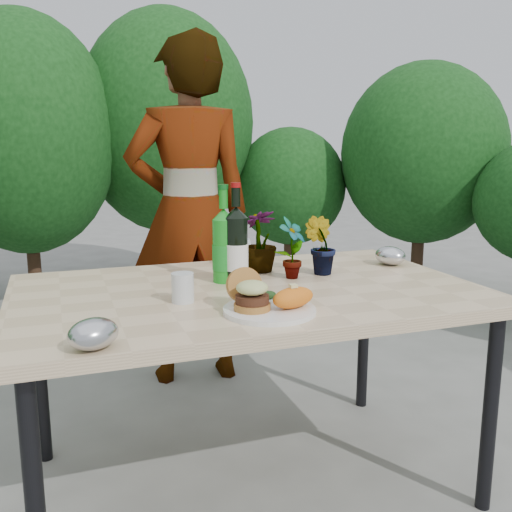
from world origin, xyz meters
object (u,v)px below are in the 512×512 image
object	(u,v)px
dinner_plate	(269,310)
wine_bottle	(236,246)
person	(190,213)
patio_table	(248,304)

from	to	relation	value
dinner_plate	wine_bottle	bearing A→B (deg)	86.90
wine_bottle	person	size ratio (longest dim) A/B	0.20
patio_table	wine_bottle	distance (m)	0.21
dinner_plate	person	world-z (taller)	person
dinner_plate	person	bearing A→B (deg)	87.06
patio_table	dinner_plate	xyz separation A→B (m)	(-0.04, -0.30, 0.06)
patio_table	dinner_plate	bearing A→B (deg)	-96.70
wine_bottle	person	distance (m)	0.95
patio_table	dinner_plate	distance (m)	0.31
patio_table	person	xyz separation A→B (m)	(0.03, 1.04, 0.20)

